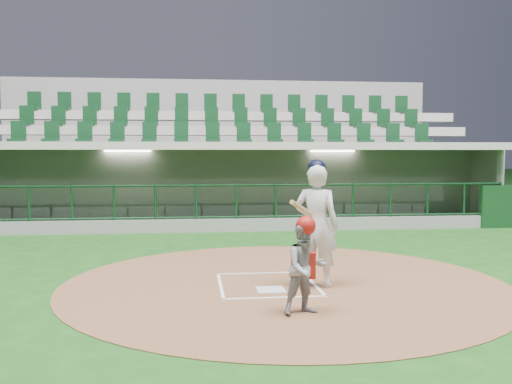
# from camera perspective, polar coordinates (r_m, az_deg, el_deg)

# --- Properties ---
(ground) EXTENTS (120.00, 120.00, 0.00)m
(ground) POSITION_cam_1_polar(r_m,az_deg,el_deg) (9.55, 0.89, -8.90)
(ground) COLOR #154213
(ground) RESTS_ON ground
(dirt_circle) EXTENTS (7.20, 7.20, 0.01)m
(dirt_circle) POSITION_cam_1_polar(r_m,az_deg,el_deg) (9.40, 2.88, -9.08)
(dirt_circle) COLOR brown
(dirt_circle) RESTS_ON ground
(home_plate) EXTENTS (0.43, 0.43, 0.02)m
(home_plate) POSITION_cam_1_polar(r_m,az_deg,el_deg) (8.87, 1.48, -9.76)
(home_plate) COLOR silver
(home_plate) RESTS_ON dirt_circle
(batter_box_chalk) EXTENTS (1.55, 1.80, 0.01)m
(batter_box_chalk) POSITION_cam_1_polar(r_m,az_deg,el_deg) (9.26, 1.13, -9.21)
(batter_box_chalk) COLOR white
(batter_box_chalk) RESTS_ON ground
(dugout_structure) EXTENTS (16.40, 3.70, 3.00)m
(dugout_structure) POSITION_cam_1_polar(r_m,az_deg,el_deg) (17.13, -2.39, 0.09)
(dugout_structure) COLOR slate
(dugout_structure) RESTS_ON ground
(seating_deck) EXTENTS (17.00, 6.72, 5.15)m
(seating_deck) POSITION_cam_1_polar(r_m,az_deg,el_deg) (20.19, -3.10, 1.98)
(seating_deck) COLOR slate
(seating_deck) RESTS_ON ground
(batter) EXTENTS (0.96, 1.00, 2.01)m
(batter) POSITION_cam_1_polar(r_m,az_deg,el_deg) (9.04, 6.05, -3.17)
(batter) COLOR silver
(batter) RESTS_ON dirt_circle
(catcher) EXTENTS (0.70, 0.61, 1.29)m
(catcher) POSITION_cam_1_polar(r_m,az_deg,el_deg) (7.54, 4.97, -7.38)
(catcher) COLOR gray
(catcher) RESTS_ON dirt_circle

